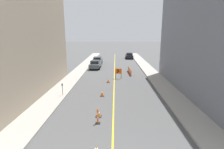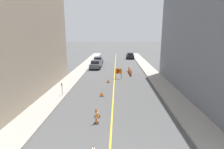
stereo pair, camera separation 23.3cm
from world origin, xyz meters
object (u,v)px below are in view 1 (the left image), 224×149
traffic_cone_fourth (108,81)px  delineator_post_front (98,117)px  traffic_cone_third (102,93)px  traffic_cone_second (98,114)px  arrow_barricade_primary (118,72)px  parked_car_curb_mid (97,61)px  parked_car_curb_far (129,56)px  parking_meter_near_curb (62,87)px  parked_car_curb_near (95,64)px

traffic_cone_fourth → delineator_post_front: (-0.34, -11.17, 0.23)m
traffic_cone_third → delineator_post_front: bearing=-89.0°
traffic_cone_second → arrow_barricade_primary: bearing=81.7°
traffic_cone_third → arrow_barricade_primary: arrow_barricade_primary is taller
parked_car_curb_mid → parked_car_curb_far: size_ratio=1.01×
parked_car_curb_mid → traffic_cone_second: bearing=-82.6°
traffic_cone_second → delineator_post_front: (0.05, -1.08, 0.24)m
arrow_barricade_primary → parking_meter_near_curb: size_ratio=1.15×
traffic_cone_third → parked_car_curb_mid: bearing=97.1°
traffic_cone_fourth → parked_car_curb_near: parked_car_curb_near is taller
traffic_cone_second → parking_meter_near_curb: parking_meter_near_curb is taller
traffic_cone_second → parked_car_curb_near: 20.05m
parking_meter_near_curb → traffic_cone_third: bearing=3.6°
parked_car_curb_near → parked_car_curb_far: size_ratio=1.02×
traffic_cone_fourth → parked_car_curb_far: size_ratio=0.12×
traffic_cone_second → delineator_post_front: bearing=-87.6°
traffic_cone_fourth → parking_meter_near_curb: bearing=-128.9°
traffic_cone_second → arrow_barricade_primary: size_ratio=0.35×
parked_car_curb_far → traffic_cone_third: bearing=-99.9°
arrow_barricade_primary → delineator_post_front: bearing=-92.5°
traffic_cone_second → parked_car_curb_near: size_ratio=0.12×
traffic_cone_second → parked_car_curb_mid: parked_car_curb_mid is taller
arrow_barricade_primary → parked_car_curb_near: parked_car_curb_near is taller
arrow_barricade_primary → parked_car_curb_far: size_ratio=0.35×
traffic_cone_fourth → parked_car_curb_far: parked_car_curb_far is taller
traffic_cone_second → delineator_post_front: delineator_post_front is taller
traffic_cone_fourth → parked_car_curb_far: bearing=78.9°
parking_meter_near_curb → parked_car_curb_mid: bearing=85.5°
traffic_cone_third → parked_car_curb_far: (5.11, 29.19, 0.47)m
traffic_cone_fourth → arrow_barricade_primary: 2.63m
traffic_cone_third → parking_meter_near_curb: parking_meter_near_curb is taller
parking_meter_near_curb → parked_car_curb_near: bearing=83.7°
delineator_post_front → parked_car_curb_mid: bearing=95.7°
traffic_cone_second → parking_meter_near_curb: size_ratio=0.40×
parked_car_curb_near → traffic_cone_third: bearing=-78.2°
traffic_cone_third → delineator_post_front: size_ratio=0.57×
arrow_barricade_primary → parked_car_curb_near: size_ratio=0.35×
traffic_cone_fourth → parking_meter_near_curb: (-4.55, -5.64, 0.84)m
arrow_barricade_primary → parked_car_curb_mid: (-4.35, 12.71, -0.27)m
traffic_cone_third → parking_meter_near_curb: bearing=-176.4°
traffic_cone_fourth → arrow_barricade_primary: (1.40, 2.08, 0.80)m
parked_car_curb_far → traffic_cone_fourth: bearing=-101.0°
traffic_cone_fourth → delineator_post_front: delineator_post_front is taller
delineator_post_front → parked_car_curb_mid: (-2.61, 25.96, 0.31)m
traffic_cone_third → arrow_barricade_primary: 7.72m
traffic_cone_third → parked_car_curb_far: bearing=80.1°
traffic_cone_third → parked_car_curb_near: bearing=99.0°
traffic_cone_fourth → parked_car_curb_near: (-2.86, 9.80, 0.54)m
traffic_cone_third → parked_car_curb_mid: parked_car_curb_mid is taller
parked_car_curb_mid → parked_car_curb_far: same height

